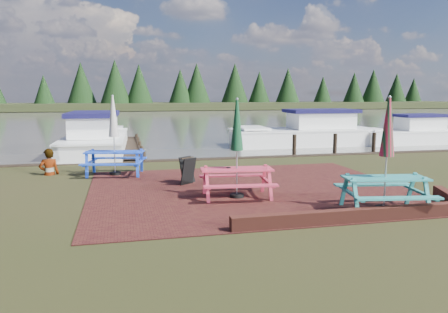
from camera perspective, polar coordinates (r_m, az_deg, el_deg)
name	(u,v)px	position (r m, az deg, el deg)	size (l,w,h in m)	color
ground	(261,198)	(11.62, 4.91, -5.38)	(120.00, 120.00, 0.00)	black
paving	(251,189)	(12.55, 3.49, -4.29)	(9.00, 7.50, 0.02)	#3C1313
brick_wall	(388,211)	(10.40, 20.60, -6.67)	(6.21, 1.79, 0.30)	#4C1E16
water	(155,119)	(47.94, -9.03, 4.90)	(120.00, 60.00, 0.02)	#403F37
far_treeline	(141,90)	(76.81, -10.74, 8.54)	(120.00, 10.00, 8.10)	black
picnic_table_teal	(386,172)	(10.79, 20.36, -1.90)	(2.17, 1.99, 2.65)	teal
picnic_table_red	(237,164)	(11.40, 1.69, -0.97)	(2.03, 1.85, 2.59)	#C4324B
picnic_table_blue	(114,148)	(15.04, -14.13, 1.12)	(2.22, 2.06, 2.65)	blue
chalkboard	(188,170)	(13.21, -4.77, -1.83)	(0.53, 0.75, 0.82)	black
jetty	(123,147)	(22.16, -13.05, 1.26)	(1.76, 9.08, 1.00)	black
boat_jetty	(96,141)	(21.46, -16.35, 1.91)	(3.02, 8.01, 2.29)	white
boat_near	(307,134)	(25.08, 10.85, 2.93)	(8.29, 3.02, 2.23)	white
boat_far	(411,134)	(27.57, 23.22, 2.68)	(6.08, 2.20, 1.89)	white
person	(48,149)	(15.74, -22.01, 0.93)	(0.65, 0.43, 1.78)	gray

